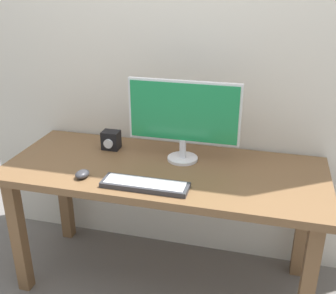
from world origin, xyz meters
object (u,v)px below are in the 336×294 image
object	(u,v)px
mouse	(82,174)
audio_controller	(111,140)
keyboard_primary	(145,185)
monitor	(184,116)
desk	(164,184)

from	to	relation	value
mouse	audio_controller	world-z (taller)	audio_controller
keyboard_primary	mouse	xyz separation A→B (m)	(-0.34, 0.02, 0.01)
monitor	keyboard_primary	bearing A→B (deg)	-106.50
desk	mouse	distance (m)	0.44
keyboard_primary	mouse	distance (m)	0.34
monitor	audio_controller	bearing A→B (deg)	175.23
monitor	audio_controller	size ratio (longest dim) A/B	5.60
desk	monitor	bearing A→B (deg)	58.87
monitor	audio_controller	world-z (taller)	monitor
monitor	mouse	distance (m)	0.61
desk	keyboard_primary	distance (m)	0.26
desk	audio_controller	xyz separation A→B (m)	(-0.36, 0.16, 0.15)
monitor	mouse	xyz separation A→B (m)	(-0.44, -0.34, -0.23)
keyboard_primary	mouse	size ratio (longest dim) A/B	4.97
desk	monitor	world-z (taller)	monitor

